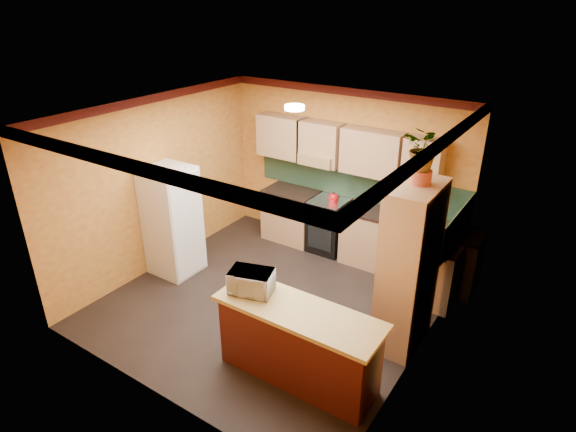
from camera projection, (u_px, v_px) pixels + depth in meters
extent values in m
plane|color=black|center=(271.00, 301.00, 6.87)|extent=(4.20, 4.20, 0.00)
cube|color=white|center=(267.00, 113.00, 5.73)|extent=(4.20, 4.20, 0.04)
cube|color=gold|center=(344.00, 171.00, 7.88)|extent=(4.20, 0.04, 2.70)
cube|color=gold|center=(145.00, 291.00, 4.71)|extent=(4.20, 0.04, 2.70)
cube|color=gold|center=(158.00, 184.00, 7.35)|extent=(0.04, 4.20, 2.70)
cube|color=gold|center=(426.00, 261.00, 5.25)|extent=(0.04, 4.20, 2.70)
cube|color=#1F3926|center=(356.00, 183.00, 7.82)|extent=(3.70, 0.02, 0.53)
cube|color=#1F3926|center=(459.00, 227.00, 6.38)|extent=(0.02, 1.40, 0.53)
cube|color=tan|center=(346.00, 148.00, 7.51)|extent=(3.10, 0.34, 0.70)
cylinder|color=white|center=(295.00, 108.00, 6.20)|extent=(0.26, 0.26, 0.06)
cube|color=tan|center=(362.00, 235.00, 7.77)|extent=(3.65, 0.60, 0.88)
cube|color=black|center=(364.00, 210.00, 7.57)|extent=(3.65, 0.62, 0.04)
cube|color=black|center=(328.00, 225.00, 8.08)|extent=(0.58, 0.58, 0.91)
cube|color=silver|center=(412.00, 219.00, 7.17)|extent=(0.48, 0.40, 0.03)
cube|color=tan|center=(428.00, 272.00, 6.76)|extent=(0.60, 0.80, 0.88)
cube|color=black|center=(432.00, 243.00, 6.56)|extent=(0.62, 0.80, 0.04)
cube|color=white|center=(172.00, 221.00, 7.31)|extent=(0.68, 0.66, 1.70)
cube|color=tan|center=(409.00, 268.00, 5.69)|extent=(0.48, 0.90, 2.10)
cylinder|color=#A84228|center=(422.00, 177.00, 5.24)|extent=(0.22, 0.22, 0.16)
imported|color=tan|center=(425.00, 148.00, 5.11)|extent=(0.52, 0.48, 0.49)
cube|color=#471010|center=(298.00, 346.00, 5.35)|extent=(1.80, 0.55, 0.88)
cube|color=tan|center=(298.00, 312.00, 5.15)|extent=(1.90, 0.65, 0.05)
imported|color=white|center=(251.00, 281.00, 5.40)|extent=(0.56, 0.46, 0.27)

